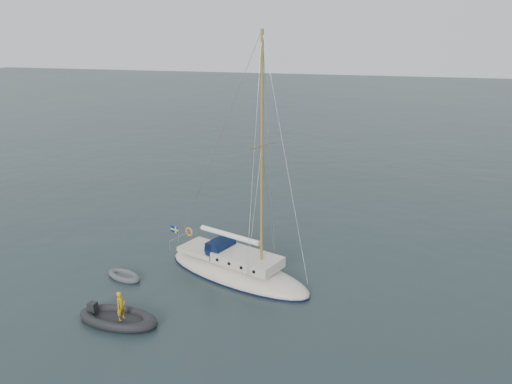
# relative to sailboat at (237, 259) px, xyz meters

# --- Properties ---
(ground) EXTENTS (300.00, 300.00, 0.00)m
(ground) POSITION_rel_sailboat_xyz_m (0.27, -0.24, -1.12)
(ground) COLOR black
(ground) RESTS_ON ground
(sailboat) EXTENTS (10.37, 3.10, 14.78)m
(sailboat) POSITION_rel_sailboat_xyz_m (0.00, 0.00, 0.00)
(sailboat) COLOR beige
(sailboat) RESTS_ON ground
(dinghy) EXTENTS (2.44, 1.10, 0.35)m
(dinghy) POSITION_rel_sailboat_xyz_m (-6.39, -2.14, -0.96)
(dinghy) COLOR #4C4C51
(dinghy) RESTS_ON ground
(rib) EXTENTS (4.34, 1.97, 1.76)m
(rib) POSITION_rel_sailboat_xyz_m (-4.22, -6.42, -0.85)
(rib) COLOR black
(rib) RESTS_ON ground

